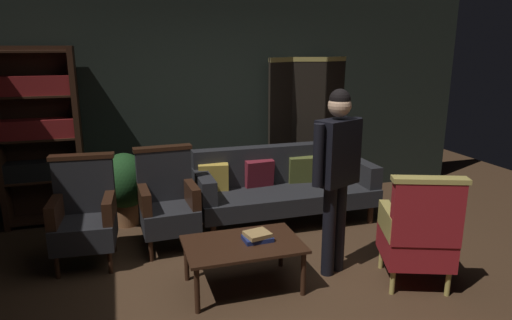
# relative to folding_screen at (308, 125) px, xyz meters

# --- Properties ---
(ground_plane) EXTENTS (10.00, 10.00, 0.00)m
(ground_plane) POSITION_rel_folding_screen_xyz_m (-1.22, -2.31, -0.99)
(ground_plane) COLOR #3D2819
(back_wall) EXTENTS (7.20, 0.10, 2.80)m
(back_wall) POSITION_rel_folding_screen_xyz_m (-1.22, 0.14, 0.41)
(back_wall) COLOR black
(back_wall) RESTS_ON ground_plane
(folding_screen) EXTENTS (1.28, 0.33, 1.90)m
(folding_screen) POSITION_rel_folding_screen_xyz_m (0.00, 0.00, 0.00)
(folding_screen) COLOR black
(folding_screen) RESTS_ON ground_plane
(bookshelf) EXTENTS (0.90, 0.32, 2.05)m
(bookshelf) POSITION_rel_folding_screen_xyz_m (-3.37, -0.12, 0.09)
(bookshelf) COLOR black
(bookshelf) RESTS_ON ground_plane
(velvet_couch) EXTENTS (2.12, 0.78, 0.88)m
(velvet_couch) POSITION_rel_folding_screen_xyz_m (-0.67, -0.86, -0.53)
(velvet_couch) COLOR black
(velvet_couch) RESTS_ON ground_plane
(coffee_table) EXTENTS (1.00, 0.64, 0.42)m
(coffee_table) POSITION_rel_folding_screen_xyz_m (-1.56, -2.23, -0.61)
(coffee_table) COLOR black
(coffee_table) RESTS_ON ground_plane
(armchair_gilt_accent) EXTENTS (0.75, 0.74, 1.04)m
(armchair_gilt_accent) POSITION_rel_folding_screen_xyz_m (-0.11, -2.64, -0.50)
(armchair_gilt_accent) COLOR tan
(armchair_gilt_accent) RESTS_ON ground_plane
(armchair_wing_left) EXTENTS (0.61, 0.60, 1.04)m
(armchair_wing_left) POSITION_rel_folding_screen_xyz_m (-2.08, -1.18, -0.50)
(armchair_wing_left) COLOR black
(armchair_wing_left) RESTS_ON ground_plane
(armchair_wing_right) EXTENTS (0.63, 0.62, 1.04)m
(armchair_wing_right) POSITION_rel_folding_screen_xyz_m (-2.88, -1.31, -0.50)
(armchair_wing_right) COLOR black
(armchair_wing_right) RESTS_ON ground_plane
(standing_figure) EXTENTS (0.55, 0.35, 1.70)m
(standing_figure) POSITION_rel_folding_screen_xyz_m (-0.69, -2.20, 0.04)
(standing_figure) COLOR black
(standing_figure) RESTS_ON ground_plane
(potted_plant) EXTENTS (0.56, 0.56, 0.86)m
(potted_plant) POSITION_rel_folding_screen_xyz_m (-2.48, -0.44, -0.49)
(potted_plant) COLOR brown
(potted_plant) RESTS_ON ground_plane
(book_navy_cloth) EXTENTS (0.25, 0.19, 0.04)m
(book_navy_cloth) POSITION_rel_folding_screen_xyz_m (-1.43, -2.22, -0.55)
(book_navy_cloth) COLOR navy
(book_navy_cloth) RESTS_ON coffee_table
(book_tan_leather) EXTENTS (0.24, 0.22, 0.04)m
(book_tan_leather) POSITION_rel_folding_screen_xyz_m (-1.43, -2.22, -0.51)
(book_tan_leather) COLOR #9E7A47
(book_tan_leather) RESTS_ON book_navy_cloth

